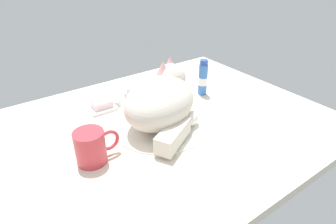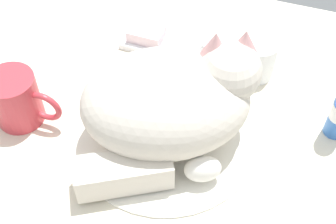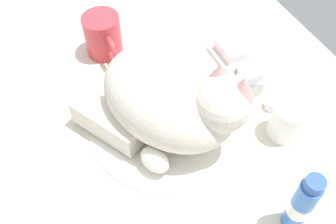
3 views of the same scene
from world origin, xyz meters
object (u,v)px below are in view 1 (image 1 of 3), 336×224
(rinse_cup, at_px, (156,86))
(soap_bar, at_px, (102,104))
(faucet, at_px, (130,97))
(coffee_mug, at_px, (91,147))
(toothpaste_bottle, at_px, (203,78))
(cat, at_px, (162,101))

(rinse_cup, distance_m, soap_bar, 0.22)
(faucet, relative_size, coffee_mug, 1.05)
(faucet, height_order, toothpaste_bottle, toothpaste_bottle)
(faucet, height_order, soap_bar, faucet)
(cat, height_order, rinse_cup, cat)
(coffee_mug, xyz_separation_m, toothpaste_bottle, (0.50, 0.13, 0.02))
(faucet, xyz_separation_m, rinse_cup, (0.11, -0.00, 0.01))
(rinse_cup, xyz_separation_m, toothpaste_bottle, (0.15, -0.09, 0.03))
(cat, distance_m, rinse_cup, 0.22)
(cat, relative_size, soap_bar, 4.83)
(toothpaste_bottle, bearing_deg, cat, -159.79)
(soap_bar, relative_size, toothpaste_bottle, 0.48)
(faucet, bearing_deg, coffee_mug, -136.34)
(faucet, height_order, coffee_mug, coffee_mug)
(toothpaste_bottle, bearing_deg, coffee_mug, -164.96)
(faucet, xyz_separation_m, coffee_mug, (-0.24, -0.23, 0.02))
(cat, xyz_separation_m, toothpaste_bottle, (0.25, 0.09, -0.02))
(faucet, bearing_deg, cat, -86.84)
(faucet, distance_m, soap_bar, 0.11)
(soap_bar, height_order, toothpaste_bottle, toothpaste_bottle)
(coffee_mug, height_order, toothpaste_bottle, toothpaste_bottle)
(cat, height_order, toothpaste_bottle, cat)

